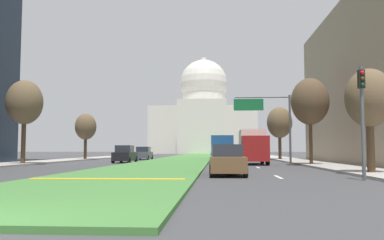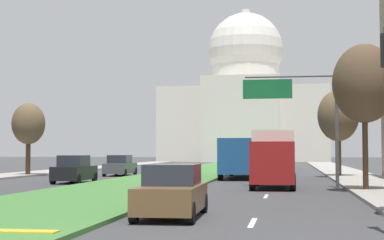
% 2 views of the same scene
% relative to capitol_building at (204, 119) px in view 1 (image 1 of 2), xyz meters
% --- Properties ---
extents(ground_plane, '(268.48, 268.48, 0.00)m').
position_rel_capitol_building_xyz_m(ground_plane, '(0.00, -60.26, -11.13)').
color(ground_plane, '#3D3D3F').
extents(grass_median, '(7.28, 109.83, 0.14)m').
position_rel_capitol_building_xyz_m(grass_median, '(0.00, -66.37, -11.06)').
color(grass_median, '#427A38').
rests_on(grass_median, ground_plane).
extents(median_curb_nose, '(6.55, 0.50, 0.04)m').
position_rel_capitol_building_xyz_m(median_curb_nose, '(0.00, -111.28, -10.97)').
color(median_curb_nose, gold).
rests_on(median_curb_nose, grass_median).
extents(lane_dashes_right, '(0.16, 49.82, 0.01)m').
position_rel_capitol_building_xyz_m(lane_dashes_right, '(7.65, -82.57, -11.12)').
color(lane_dashes_right, silver).
rests_on(lane_dashes_right, ground_plane).
extents(sidewalk_left, '(4.00, 109.83, 0.15)m').
position_rel_capitol_building_xyz_m(sidewalk_left, '(-13.66, -72.47, -11.05)').
color(sidewalk_left, '#9E9991').
rests_on(sidewalk_left, ground_plane).
extents(sidewalk_right, '(4.00, 109.83, 0.15)m').
position_rel_capitol_building_xyz_m(sidewalk_right, '(13.66, -72.47, -11.05)').
color(sidewalk_right, '#9E9991').
rests_on(sidewalk_right, ground_plane).
extents(capitol_building, '(32.25, 29.00, 31.17)m').
position_rel_capitol_building_xyz_m(capitol_building, '(0.00, 0.00, 0.00)').
color(capitol_building, silver).
rests_on(capitol_building, ground_plane).
extents(traffic_light_near_right, '(0.28, 0.35, 5.20)m').
position_rel_capitol_building_xyz_m(traffic_light_near_right, '(11.16, -109.32, -7.81)').
color(traffic_light_near_right, '#515456').
rests_on(traffic_light_near_right, ground_plane).
extents(overhead_guide_sign, '(5.35, 0.20, 6.50)m').
position_rel_capitol_building_xyz_m(overhead_guide_sign, '(9.40, -89.99, -6.49)').
color(overhead_guide_sign, '#515456').
rests_on(overhead_guide_sign, ground_plane).
extents(street_tree_right_near, '(2.60, 2.60, 5.87)m').
position_rel_capitol_building_xyz_m(street_tree_right_near, '(12.97, -105.30, -6.95)').
color(street_tree_right_near, '#4C3823').
rests_on(street_tree_right_near, ground_plane).
extents(street_tree_left_mid, '(3.16, 3.16, 7.55)m').
position_rel_capitol_building_xyz_m(street_tree_left_mid, '(-12.58, -93.57, -5.61)').
color(street_tree_left_mid, '#4C3823').
rests_on(street_tree_left_mid, ground_plane).
extents(street_tree_right_mid, '(3.21, 3.21, 7.49)m').
position_rel_capitol_building_xyz_m(street_tree_right_mid, '(12.50, -93.27, -5.67)').
color(street_tree_right_mid, '#4C3823').
rests_on(street_tree_right_mid, ground_plane).
extents(street_tree_left_far, '(2.71, 2.71, 5.99)m').
position_rel_capitol_building_xyz_m(street_tree_left_far, '(-12.42, -77.54, -6.88)').
color(street_tree_left_far, '#4C3823').
rests_on(street_tree_left_far, ground_plane).
extents(street_tree_right_far, '(3.21, 3.21, 6.83)m').
position_rel_capitol_building_xyz_m(street_tree_right_far, '(12.52, -76.05, -6.34)').
color(street_tree_right_far, '#4C3823').
rests_on(street_tree_right_far, ground_plane).
extents(sedan_lead_stopped, '(1.97, 4.29, 1.66)m').
position_rel_capitol_building_xyz_m(sedan_lead_stopped, '(5.08, -106.28, -10.35)').
color(sedan_lead_stopped, brown).
rests_on(sedan_lead_stopped, ground_plane).
extents(sedan_midblock, '(1.84, 4.19, 1.79)m').
position_rel_capitol_building_xyz_m(sedan_midblock, '(-4.95, -87.26, -10.29)').
color(sedan_midblock, black).
rests_on(sedan_midblock, ground_plane).
extents(sedan_distant, '(1.99, 4.66, 1.72)m').
position_rel_capitol_building_xyz_m(sedan_distant, '(-5.21, -75.49, -10.32)').
color(sedan_distant, '#4C5156').
rests_on(sedan_distant, ground_plane).
extents(sedan_far_horizon, '(2.17, 4.68, 1.77)m').
position_rel_capitol_building_xyz_m(sedan_far_horizon, '(7.35, -61.29, -10.30)').
color(sedan_far_horizon, silver).
rests_on(sedan_far_horizon, ground_plane).
extents(sedan_very_far, '(2.06, 4.42, 1.68)m').
position_rel_capitol_building_xyz_m(sedan_very_far, '(7.37, -45.36, -10.34)').
color(sedan_very_far, '#BCBCC1').
rests_on(sedan_very_far, ground_plane).
extents(box_truck_delivery, '(2.40, 6.40, 3.20)m').
position_rel_capitol_building_xyz_m(box_truck_delivery, '(7.84, -90.41, -9.45)').
color(box_truck_delivery, maroon).
rests_on(box_truck_delivery, ground_plane).
extents(city_bus, '(2.62, 11.00, 2.95)m').
position_rel_capitol_building_xyz_m(city_bus, '(5.08, -77.90, -9.36)').
color(city_bus, '#1E4C8C').
rests_on(city_bus, ground_plane).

